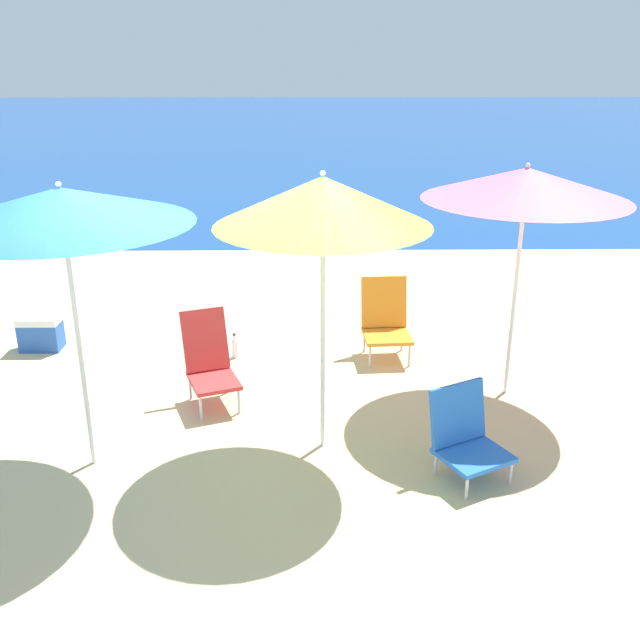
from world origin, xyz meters
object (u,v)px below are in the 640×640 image
object	(u,v)px
beach_umbrella_lime	(323,202)
water_bottle	(235,348)
beach_umbrella_pink	(526,184)
cooler_box	(41,333)
beach_chair_orange	(385,319)
beach_umbrella_blue	(61,206)
beach_chair_blue	(466,434)
beach_chair_red	(209,360)

from	to	relation	value
beach_umbrella_lime	water_bottle	bearing A→B (deg)	116.41
beach_umbrella_pink	water_bottle	xyz separation A→B (m)	(-2.62, 0.84, -1.85)
beach_umbrella_pink	cooler_box	size ratio (longest dim) A/B	4.93
cooler_box	beach_umbrella_pink	bearing A→B (deg)	-13.11
beach_umbrella_lime	cooler_box	size ratio (longest dim) A/B	5.13
beach_umbrella_pink	water_bottle	world-z (taller)	beach_umbrella_pink
beach_chair_orange	beach_umbrella_lime	bearing A→B (deg)	-114.00
beach_umbrella_blue	beach_umbrella_pink	bearing A→B (deg)	18.59
water_bottle	beach_chair_orange	bearing A→B (deg)	2.46
beach_chair_orange	beach_umbrella_blue	bearing A→B (deg)	-143.44
beach_chair_blue	water_bottle	size ratio (longest dim) A/B	2.56
beach_umbrella_lime	water_bottle	size ratio (longest dim) A/B	8.38
beach_chair_orange	water_bottle	bearing A→B (deg)	178.70
beach_umbrella_blue	water_bottle	bearing A→B (deg)	66.11
beach_umbrella_blue	beach_chair_orange	bearing A→B (deg)	40.32
beach_chair_blue	cooler_box	world-z (taller)	beach_chair_blue
beach_umbrella_blue	beach_chair_orange	world-z (taller)	beach_umbrella_blue
beach_chair_red	cooler_box	size ratio (longest dim) A/B	1.91
beach_chair_blue	beach_chair_red	xyz separation A→B (m)	(-2.07, 1.21, 0.08)
beach_chair_orange	water_bottle	distance (m)	1.60
beach_chair_blue	beach_umbrella_pink	bearing A→B (deg)	35.78
water_bottle	cooler_box	size ratio (longest dim) A/B	0.61
beach_umbrella_pink	beach_umbrella_lime	bearing A→B (deg)	-151.48
beach_umbrella_blue	beach_umbrella_lime	bearing A→B (deg)	7.71
beach_umbrella_lime	water_bottle	world-z (taller)	beach_umbrella_lime
beach_umbrella_blue	water_bottle	xyz separation A→B (m)	(0.90, 2.02, -1.91)
beach_chair_blue	water_bottle	xyz separation A→B (m)	(-1.95, 2.18, -0.22)
beach_chair_blue	beach_chair_red	bearing A→B (deg)	121.89
beach_umbrella_blue	beach_chair_red	bearing A→B (deg)	53.73
beach_umbrella_pink	beach_umbrella_lime	distance (m)	1.97
beach_chair_blue	beach_chair_red	world-z (taller)	beach_chair_red
beach_umbrella_pink	beach_umbrella_blue	size ratio (longest dim) A/B	0.97
beach_umbrella_pink	beach_chair_orange	xyz separation A→B (m)	(-1.05, 0.91, -1.55)
beach_umbrella_blue	water_bottle	world-z (taller)	beach_umbrella_blue
beach_chair_red	water_bottle	xyz separation A→B (m)	(0.12, 0.97, -0.30)
beach_chair_orange	beach_umbrella_pink	bearing A→B (deg)	-44.69
water_bottle	beach_umbrella_lime	bearing A→B (deg)	-63.59
beach_umbrella_blue	beach_umbrella_lime	size ratio (longest dim) A/B	0.99
beach_umbrella_pink	beach_umbrella_blue	world-z (taller)	beach_umbrella_blue
beach_chair_orange	beach_chair_red	size ratio (longest dim) A/B	0.98
beach_umbrella_lime	beach_chair_blue	bearing A→B (deg)	-20.63
beach_chair_red	cooler_box	world-z (taller)	beach_chair_red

